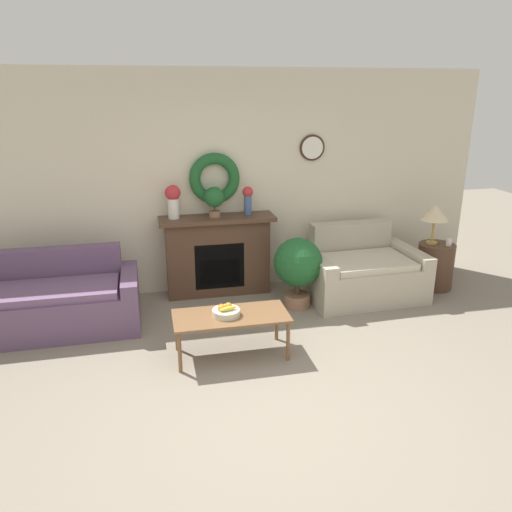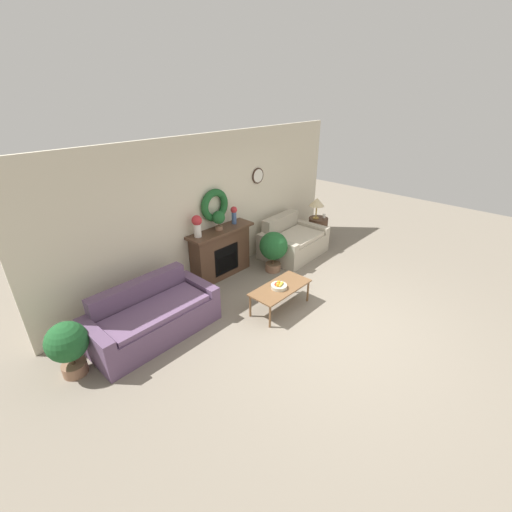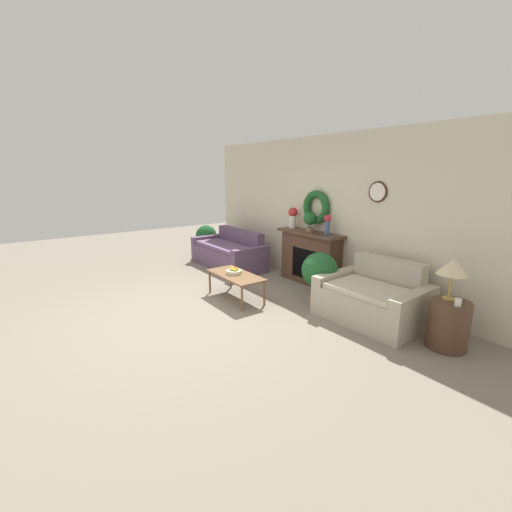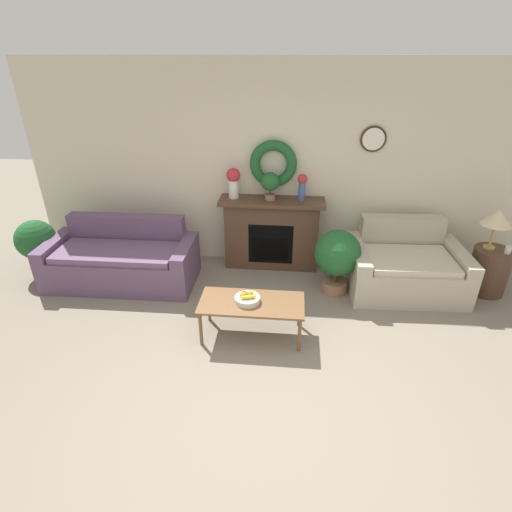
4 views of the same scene
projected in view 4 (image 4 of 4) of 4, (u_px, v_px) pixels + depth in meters
name	position (u px, v px, depth m)	size (l,w,h in m)	color
ground_plane	(258.00, 407.00, 3.46)	(16.00, 16.00, 0.00)	gray
wall_back	(278.00, 168.00, 5.28)	(6.80, 0.20, 2.70)	beige
fireplace	(271.00, 233.00, 5.50)	(1.40, 0.41, 0.99)	#4C3323
couch_left	(122.00, 260.00, 5.22)	(1.91, 0.88, 0.81)	#604766
loveseat_right	(404.00, 267.00, 5.06)	(1.43, 1.06, 0.84)	#B2A893
coffee_table	(252.00, 305.00, 4.16)	(1.09, 0.50, 0.42)	brown
fruit_bowl	(247.00, 298.00, 4.13)	(0.26, 0.26, 0.12)	beige
side_table_by_loveseat	(489.00, 271.00, 4.99)	(0.46, 0.46, 0.59)	#4C3323
table_lamp	(498.00, 218.00, 4.72)	(0.35, 0.35, 0.50)	#B28E42
mug	(508.00, 250.00, 4.75)	(0.07, 0.07, 0.09)	silver
vase_on_mantel_left	(233.00, 181.00, 5.21)	(0.18, 0.18, 0.40)	silver
vase_on_mantel_right	(302.00, 185.00, 5.15)	(0.13, 0.13, 0.35)	#3D5684
potted_plant_on_mantel	(270.00, 183.00, 5.16)	(0.24, 0.24, 0.36)	#8E664C
potted_plant_floor_by_couch	(37.00, 242.00, 5.29)	(0.52, 0.52, 0.78)	#8E664C
potted_plant_floor_by_loveseat	(337.00, 256.00, 4.87)	(0.57, 0.57, 0.84)	#8E664C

